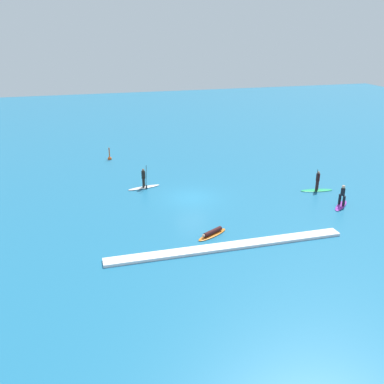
% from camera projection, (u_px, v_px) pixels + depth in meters
% --- Properties ---
extents(ground_plane, '(120.00, 120.00, 0.00)m').
position_uv_depth(ground_plane, '(192.00, 198.00, 35.30)').
color(ground_plane, '#1E6B93').
rests_on(ground_plane, ground).
extents(surfer_on_orange_board, '(2.56, 1.83, 0.41)m').
position_uv_depth(surfer_on_orange_board, '(212.00, 233.00, 28.95)').
color(surfer_on_orange_board, orange).
rests_on(surfer_on_orange_board, ground_plane).
extents(surfer_on_white_board, '(2.95, 1.19, 2.16)m').
position_uv_depth(surfer_on_white_board, '(144.00, 183.00, 37.22)').
color(surfer_on_white_board, white).
rests_on(surfer_on_white_board, ground_plane).
extents(surfer_on_purple_board, '(2.23, 2.08, 1.76)m').
position_uv_depth(surfer_on_purple_board, '(342.00, 200.00, 33.47)').
color(surfer_on_purple_board, purple).
rests_on(surfer_on_purple_board, ground_plane).
extents(surfer_on_green_board, '(2.87, 1.11, 2.01)m').
position_uv_depth(surfer_on_green_board, '(317.00, 186.00, 36.59)').
color(surfer_on_green_board, '#23B266').
rests_on(surfer_on_green_board, ground_plane).
extents(marker_buoy, '(0.42, 0.42, 1.40)m').
position_uv_depth(marker_buoy, '(110.00, 158.00, 45.16)').
color(marker_buoy, '#E55119').
rests_on(marker_buoy, ground_plane).
extents(wave_crest, '(15.77, 0.90, 0.18)m').
position_uv_depth(wave_crest, '(228.00, 246.00, 27.37)').
color(wave_crest, white).
rests_on(wave_crest, ground_plane).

